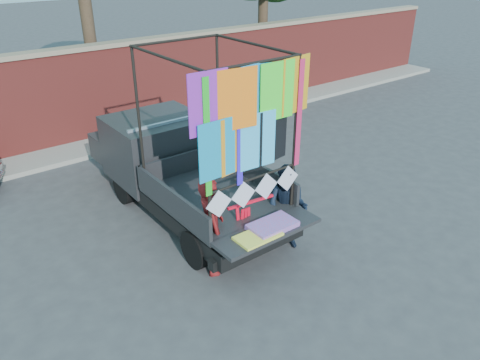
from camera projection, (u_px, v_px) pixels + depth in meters
ground at (232, 259)px, 8.26m from camera, size 90.00×90.00×0.00m
brick_wall at (78, 96)px, 12.62m from camera, size 30.00×0.45×2.61m
curb at (94, 147)px, 12.70m from camera, size 30.00×1.20×0.12m
pickup_truck at (171, 165)px, 9.71m from camera, size 2.22×5.57×3.50m
woman at (211, 226)px, 7.64m from camera, size 0.62×0.74×1.73m
man at (287, 207)px, 8.32m from camera, size 0.89×0.97×1.59m
streamer_bundle at (247, 213)px, 7.87m from camera, size 0.89×0.14×0.62m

